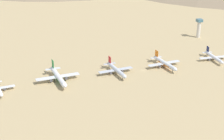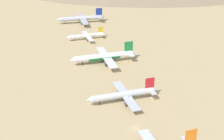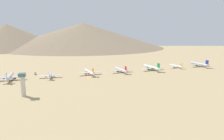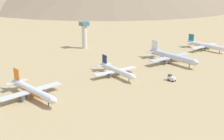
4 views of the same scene
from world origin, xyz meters
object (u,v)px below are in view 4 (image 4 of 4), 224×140
object	(u,v)px
parked_jet_4	(32,91)
control_tower	(84,33)
parked_jet_5	(117,70)
parked_jet_7	(205,46)
service_truck	(171,78)
parked_jet_6	(172,57)

from	to	relation	value
parked_jet_4	control_tower	world-z (taller)	control_tower
parked_jet_5	control_tower	xyz separation A→B (m)	(-83.44, 27.55, 10.21)
parked_jet_7	control_tower	xyz separation A→B (m)	(-73.53, -83.91, 9.88)
parked_jet_7	service_truck	size ratio (longest dim) A/B	8.38
control_tower	parked_jet_5	bearing A→B (deg)	-18.27
parked_jet_7	service_truck	xyz separation A→B (m)	(39.07, -89.46, -2.18)
parked_jet_5	control_tower	world-z (taller)	control_tower
parked_jet_5	parked_jet_6	distance (m)	54.60
service_truck	control_tower	bearing A→B (deg)	177.18
parked_jet_4	control_tower	xyz separation A→B (m)	(-85.74, 88.16, 9.69)
service_truck	parked_jet_7	bearing A→B (deg)	113.59
parked_jet_6	service_truck	distance (m)	43.62
parked_jet_4	service_truck	world-z (taller)	parked_jet_4
parked_jet_4	service_truck	bearing A→B (deg)	71.99
parked_jet_6	service_truck	bearing A→B (deg)	-48.50
parked_jet_5	parked_jet_6	world-z (taller)	parked_jet_6
parked_jet_5	parked_jet_4	bearing A→B (deg)	-87.82
parked_jet_7	service_truck	world-z (taller)	parked_jet_7
parked_jet_6	control_tower	size ratio (longest dim) A/B	2.06
parked_jet_7	control_tower	world-z (taller)	control_tower
parked_jet_4	control_tower	bearing A→B (deg)	134.20
service_truck	control_tower	xyz separation A→B (m)	(-112.60, 5.56, 12.06)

